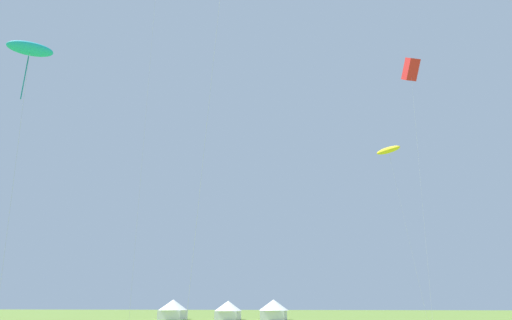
# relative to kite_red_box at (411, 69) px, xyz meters

# --- Properties ---
(kite_red_box) EXTENTS (2.66, 3.62, 33.15)m
(kite_red_box) POSITION_rel_kite_red_box_xyz_m (0.00, 0.00, 0.00)
(kite_red_box) COLOR red
(kite_red_box) RESTS_ON ground
(kite_cyan_parafoil) EXTENTS (4.37, 3.13, 22.59)m
(kite_cyan_parafoil) POSITION_rel_kite_red_box_xyz_m (-34.79, -26.77, -9.65)
(kite_cyan_parafoil) COLOR #1EB7CC
(kite_cyan_parafoil) RESTS_ON ground
(kite_yellow_parafoil) EXTENTS (4.12, 3.28, 21.84)m
(kite_yellow_parafoil) POSITION_rel_kite_red_box_xyz_m (-3.61, 2.41, -10.30)
(kite_yellow_parafoil) COLOR yellow
(kite_yellow_parafoil) RESTS_ON ground
(festival_tent_left) EXTENTS (4.08, 4.08, 2.65)m
(festival_tent_left) POSITION_rel_kite_red_box_xyz_m (-34.29, 7.78, -30.07)
(festival_tent_left) COLOR white
(festival_tent_left) RESTS_ON ground
(festival_tent_right) EXTENTS (3.79, 3.79, 2.46)m
(festival_tent_right) POSITION_rel_kite_red_box_xyz_m (-26.28, 7.78, -30.17)
(festival_tent_right) COLOR white
(festival_tent_right) RESTS_ON ground
(festival_tent_center) EXTENTS (4.03, 4.03, 2.62)m
(festival_tent_center) POSITION_rel_kite_red_box_xyz_m (-19.92, 7.78, -30.08)
(festival_tent_center) COLOR white
(festival_tent_center) RESTS_ON ground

